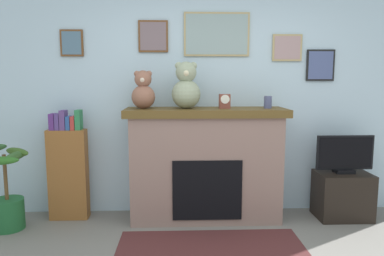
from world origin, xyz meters
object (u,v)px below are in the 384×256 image
at_px(bookshelf, 68,169).
at_px(television, 345,155).
at_px(potted_plant, 6,195).
at_px(mantel_clock, 225,101).
at_px(candle_jar, 268,102).
at_px(tv_stand, 342,195).
at_px(teddy_bear_tan, 143,92).
at_px(fireplace, 206,164).
at_px(teddy_bear_grey, 186,88).

height_order(bookshelf, television, bookshelf).
xyz_separation_m(potted_plant, mantel_clock, (2.22, 0.21, 0.92)).
bearing_deg(television, mantel_clock, 178.71).
xyz_separation_m(candle_jar, mantel_clock, (-0.46, -0.00, 0.01)).
height_order(bookshelf, candle_jar, candle_jar).
distance_m(tv_stand, candle_jar, 1.33).
distance_m(candle_jar, mantel_clock, 0.46).
height_order(mantel_clock, teddy_bear_tan, teddy_bear_tan).
relative_size(bookshelf, tv_stand, 2.11).
xyz_separation_m(television, candle_jar, (-0.85, 0.03, 0.57)).
xyz_separation_m(television, mantel_clock, (-1.31, 0.03, 0.58)).
relative_size(television, teddy_bear_tan, 1.55).
distance_m(fireplace, teddy_bear_grey, 0.84).
bearing_deg(television, fireplace, 178.15).
bearing_deg(potted_plant, fireplace, 6.38).
height_order(television, teddy_bear_tan, teddy_bear_tan).
relative_size(fireplace, tv_stand, 3.01).
distance_m(mantel_clock, teddy_bear_tan, 0.86).
bearing_deg(teddy_bear_tan, teddy_bear_grey, -0.01).
bearing_deg(television, candle_jar, 177.91).
bearing_deg(television, potted_plant, -177.11).
bearing_deg(fireplace, candle_jar, -1.55).
height_order(mantel_clock, teddy_bear_grey, teddy_bear_grey).
height_order(potted_plant, mantel_clock, mantel_clock).
height_order(bookshelf, teddy_bear_grey, teddy_bear_grey).
bearing_deg(teddy_bear_tan, fireplace, 1.59).
bearing_deg(teddy_bear_grey, bookshelf, 176.81).
xyz_separation_m(tv_stand, television, (0.00, -0.00, 0.45)).
height_order(bookshelf, potted_plant, bookshelf).
height_order(bookshelf, teddy_bear_tan, teddy_bear_tan).
xyz_separation_m(teddy_bear_tan, teddy_bear_grey, (0.45, -0.00, 0.04)).
xyz_separation_m(potted_plant, candle_jar, (2.68, 0.21, 0.91)).
relative_size(fireplace, teddy_bear_tan, 4.27).
distance_m(bookshelf, candle_jar, 2.26).
relative_size(mantel_clock, teddy_bear_grey, 0.31).
xyz_separation_m(fireplace, television, (1.50, -0.05, 0.10)).
relative_size(television, teddy_bear_grey, 1.26).
height_order(tv_stand, mantel_clock, mantel_clock).
bearing_deg(teddy_bear_grey, candle_jar, 0.04).
distance_m(mantel_clock, teddy_bear_grey, 0.43).
bearing_deg(potted_plant, bookshelf, 27.28).
bearing_deg(candle_jar, teddy_bear_grey, -179.96).
bearing_deg(teddy_bear_tan, potted_plant, -171.36).
bearing_deg(television, teddy_bear_grey, 178.99).
distance_m(potted_plant, teddy_bear_grey, 2.12).
xyz_separation_m(fireplace, tv_stand, (1.50, -0.05, -0.36)).
height_order(television, candle_jar, candle_jar).
bearing_deg(teddy_bear_grey, tv_stand, -0.96).
xyz_separation_m(potted_plant, television, (3.53, 0.18, 0.34)).
relative_size(bookshelf, teddy_bear_grey, 2.44).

